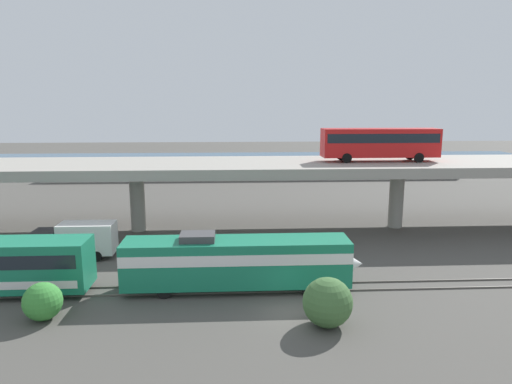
% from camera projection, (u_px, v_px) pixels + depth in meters
% --- Properties ---
extents(ground_plane, '(260.00, 260.00, 0.00)m').
position_uv_depth(ground_plane, '(294.00, 313.00, 29.04)').
color(ground_plane, '#4C4944').
extents(rail_strip_near, '(110.00, 0.12, 0.12)m').
position_uv_depth(rail_strip_near, '(287.00, 291.00, 32.25)').
color(rail_strip_near, '#59544C').
rests_on(rail_strip_near, ground_plane).
extents(rail_strip_far, '(110.00, 0.12, 0.12)m').
position_uv_depth(rail_strip_far, '(285.00, 284.00, 33.65)').
color(rail_strip_far, '#59544C').
rests_on(rail_strip_far, ground_plane).
extents(train_locomotive, '(16.95, 3.04, 4.18)m').
position_uv_depth(train_locomotive, '(248.00, 260.00, 32.40)').
color(train_locomotive, '#197A56').
rests_on(train_locomotive, ground_plane).
extents(highway_overpass, '(96.00, 10.95, 7.09)m').
position_uv_depth(highway_overpass, '(269.00, 169.00, 47.42)').
color(highway_overpass, '#9E998E').
rests_on(highway_overpass, ground_plane).
extents(transit_bus_on_overpass, '(12.00, 2.68, 3.40)m').
position_uv_depth(transit_bus_on_overpass, '(380.00, 142.00, 47.46)').
color(transit_bus_on_overpass, red).
rests_on(transit_bus_on_overpass, highway_overpass).
extents(service_truck_west, '(6.80, 2.46, 3.04)m').
position_uv_depth(service_truck_west, '(77.00, 239.00, 39.24)').
color(service_truck_west, black).
rests_on(service_truck_west, ground_plane).
extents(pier_parking_lot, '(71.34, 10.15, 1.76)m').
position_uv_depth(pier_parking_lot, '(253.00, 172.00, 82.79)').
color(pier_parking_lot, '#9E998E').
rests_on(pier_parking_lot, ground_plane).
extents(parked_car_0, '(4.04, 1.84, 1.50)m').
position_uv_depth(parked_car_0, '(90.00, 162.00, 83.08)').
color(parked_car_0, black).
rests_on(parked_car_0, pier_parking_lot).
extents(parked_car_1, '(4.43, 1.96, 1.50)m').
position_uv_depth(parked_car_1, '(142.00, 163.00, 81.56)').
color(parked_car_1, '#0C4C26').
rests_on(parked_car_1, pier_parking_lot).
extents(parked_car_2, '(4.21, 1.96, 1.50)m').
position_uv_depth(parked_car_2, '(239.00, 162.00, 83.26)').
color(parked_car_2, black).
rests_on(parked_car_2, pier_parking_lot).
extents(parked_car_3, '(4.45, 1.86, 1.50)m').
position_uv_depth(parked_car_3, '(229.00, 165.00, 79.86)').
color(parked_car_3, '#0C4C26').
rests_on(parked_car_3, pier_parking_lot).
extents(parked_car_4, '(4.23, 1.99, 1.50)m').
position_uv_depth(parked_car_4, '(181.00, 162.00, 83.69)').
color(parked_car_4, black).
rests_on(parked_car_4, pier_parking_lot).
extents(harbor_water, '(140.00, 36.00, 0.01)m').
position_uv_depth(harbor_water, '(249.00, 161.00, 105.50)').
color(harbor_water, '#2D5170').
rests_on(harbor_water, ground_plane).
extents(shrub_left, '(2.36, 2.36, 2.36)m').
position_uv_depth(shrub_left, '(43.00, 301.00, 28.01)').
color(shrub_left, '#388936').
rests_on(shrub_left, ground_plane).
extents(shrub_right, '(2.98, 2.98, 2.98)m').
position_uv_depth(shrub_right, '(328.00, 302.00, 27.15)').
color(shrub_right, '#3F6836').
rests_on(shrub_right, ground_plane).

